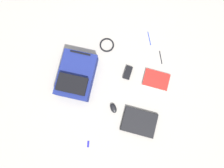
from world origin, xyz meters
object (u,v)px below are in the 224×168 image
object	(u,v)px
pen_black	(149,38)
laptop	(139,122)
pen_blue	(161,57)
usb_stick	(88,144)
cable_coil	(107,45)
backpack	(76,76)
book_manual	(156,80)
power_brick	(128,73)
computer_mouse	(113,108)

from	to	relation	value
pen_black	laptop	bearing A→B (deg)	-99.78
pen_blue	usb_stick	distance (m)	1.13
cable_coil	backpack	bearing A→B (deg)	-132.16
book_manual	power_brick	xyz separation A→B (m)	(-0.28, 0.08, 0.00)
laptop	power_brick	xyz separation A→B (m)	(-0.09, 0.49, -0.00)
backpack	laptop	world-z (taller)	backpack
power_brick	usb_stick	world-z (taller)	power_brick
laptop	computer_mouse	world-z (taller)	same
laptop	usb_stick	bearing A→B (deg)	-158.81
power_brick	pen_blue	xyz separation A→B (m)	(0.34, 0.15, -0.01)
laptop	pen_black	size ratio (longest dim) A/B	2.59
pen_blue	backpack	bearing A→B (deg)	-167.51
backpack	book_manual	xyz separation A→B (m)	(0.79, -0.04, -0.07)
laptop	computer_mouse	distance (m)	0.29
laptop	pen_blue	xyz separation A→B (m)	(0.25, 0.64, -0.01)
book_manual	pen_blue	bearing A→B (deg)	74.92
computer_mouse	cable_coil	bearing A→B (deg)	75.33
computer_mouse	pen_blue	xyz separation A→B (m)	(0.50, 0.50, -0.01)
laptop	cable_coil	bearing A→B (deg)	110.48
backpack	usb_stick	bearing A→B (deg)	-81.37
backpack	laptop	xyz separation A→B (m)	(0.60, -0.46, -0.07)
power_brick	usb_stick	bearing A→B (deg)	-120.74
pen_blue	power_brick	bearing A→B (deg)	-156.09
computer_mouse	pen_black	distance (m)	0.81
backpack	cable_coil	size ratio (longest dim) A/B	3.45
backpack	pen_blue	xyz separation A→B (m)	(0.85, 0.19, -0.08)
computer_mouse	pen_black	xyz separation A→B (m)	(0.39, 0.71, -0.01)
laptop	usb_stick	xyz separation A→B (m)	(-0.50, -0.19, -0.01)
pen_blue	pen_black	bearing A→B (deg)	117.13
laptop	pen_blue	world-z (taller)	laptop
computer_mouse	book_manual	bearing A→B (deg)	12.85
backpack	laptop	distance (m)	0.76
computer_mouse	pen_blue	size ratio (longest dim) A/B	0.69
backpack	cable_coil	bearing A→B (deg)	47.84
backpack	laptop	size ratio (longest dim) A/B	1.34
book_manual	backpack	bearing A→B (deg)	176.89
cable_coil	pen_black	bearing A→B (deg)	7.93
pen_black	pen_blue	bearing A→B (deg)	-62.87
usb_stick	computer_mouse	bearing A→B (deg)	53.08
backpack	laptop	bearing A→B (deg)	-37.35
book_manual	computer_mouse	world-z (taller)	computer_mouse
computer_mouse	power_brick	world-z (taller)	computer_mouse
computer_mouse	pen_black	bearing A→B (deg)	42.05
power_brick	pen_blue	distance (m)	0.38
pen_black	computer_mouse	bearing A→B (deg)	-119.02
power_brick	usb_stick	size ratio (longest dim) A/B	2.22
book_manual	pen_black	world-z (taller)	book_manual
cable_coil	pen_blue	distance (m)	0.57
cable_coil	power_brick	world-z (taller)	power_brick
computer_mouse	usb_stick	size ratio (longest dim) A/B	1.61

